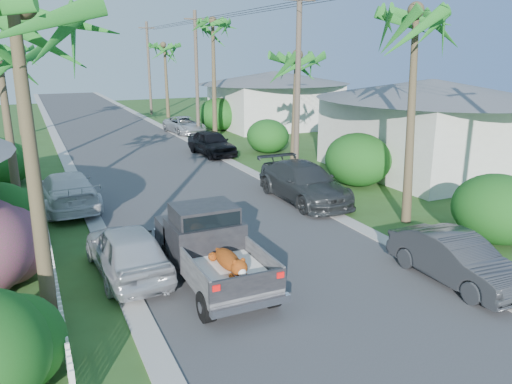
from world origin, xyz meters
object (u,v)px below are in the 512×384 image
utility_pole_b (298,86)px  parked_car_rf (212,143)px  parked_car_ln (127,250)px  palm_r_c (213,22)px  palm_l_d (12,48)px  parked_car_rm (304,183)px  palm_l_a (13,7)px  parked_car_lf (67,191)px  parked_car_rd (185,125)px  palm_l_c (17,16)px  palm_r_d (165,45)px  pickup_truck (208,244)px  palm_r_a (420,12)px  palm_r_b (296,56)px  house_right_near (429,129)px  house_right_far (274,101)px  utility_pole_c (197,74)px  parked_car_rn (456,259)px  utility_pole_d (149,68)px

utility_pole_b → parked_car_rf: bearing=101.6°
parked_car_ln → palm_r_c: palm_r_c is taller
palm_l_d → utility_pole_b: bearing=-60.0°
parked_car_rm → palm_l_a: size_ratio=0.67×
parked_car_rf → parked_car_lf: 11.92m
parked_car_rd → palm_l_c: bearing=-151.3°
palm_r_d → pickup_truck: bearing=-103.4°
palm_r_a → utility_pole_b: (-0.70, 7.00, -2.82)m
palm_r_b → house_right_near: (6.40, -3.00, -3.73)m
palm_r_b → house_right_far: (6.40, 15.00, -3.83)m
parked_car_rf → parked_car_lf: (-9.02, -7.79, -0.00)m
pickup_truck → palm_r_a: palm_r_a is taller
palm_l_a → parked_car_rd: bearing=67.2°
house_right_far → utility_pole_c: utility_pole_c is taller
parked_car_lf → palm_r_c: palm_r_c is taller
palm_r_b → house_right_far: size_ratio=0.80×
parked_car_rf → palm_r_c: palm_r_c is taller
parked_car_rf → parked_car_rd: 8.92m
parked_car_rm → palm_r_d: 30.84m
house_right_near → palm_r_c: bearing=115.9°
palm_l_a → parked_car_lf: bearing=83.1°
parked_car_rd → utility_pole_c: bearing=-75.0°
parked_car_lf → palm_r_d: 30.02m
palm_r_d → utility_pole_c: (-0.90, -12.00, -2.14)m
parked_car_rn → house_right_near: (8.96, 10.70, 1.55)m
palm_l_c → parked_car_ln: bearing=-83.2°
palm_l_d → palm_r_a: (12.80, -28.00, 0.98)m
parked_car_rd → utility_pole_d: size_ratio=0.51×
palm_l_c → utility_pole_c: palm_l_c is taller
palm_l_c → house_right_far: 21.41m
palm_l_a → palm_l_c: size_ratio=0.89×
parked_car_lf → palm_r_a: size_ratio=0.59×
pickup_truck → parked_car_rm: bearing=41.1°
palm_l_c → palm_r_a: 20.19m
parked_car_rd → palm_r_c: bearing=-77.3°
parked_car_rd → utility_pole_d: (0.60, 13.42, 3.96)m
pickup_truck → utility_pole_b: (7.61, 8.59, 3.59)m
parked_car_rf → house_right_near: bearing=-48.5°
pickup_truck → palm_r_a: 10.62m
parked_car_rd → palm_r_a: (1.30, -23.58, 6.78)m
utility_pole_c → utility_pole_b: bearing=-90.0°
parked_car_rm → palm_r_b: size_ratio=0.76×
parked_car_rd → house_right_near: (8.00, -17.58, 1.58)m
parked_car_rf → parked_car_rd: bearing=79.3°
parked_car_rn → palm_l_a: size_ratio=0.50×
parked_car_lf → palm_l_a: bearing=79.9°
palm_l_a → palm_r_b: (12.80, 12.00, -0.98)m
palm_l_c → utility_pole_c: size_ratio=1.02×
utility_pole_b → utility_pole_d: same height
parked_car_rn → palm_l_c: (-10.04, 20.70, 7.24)m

